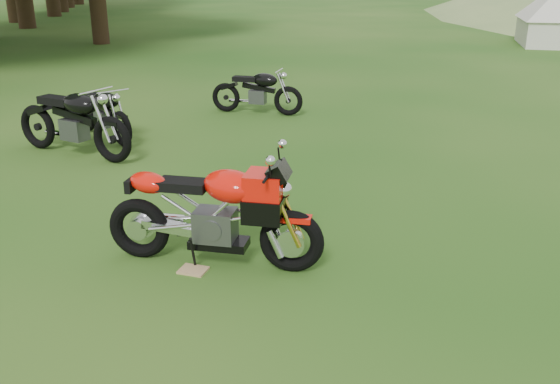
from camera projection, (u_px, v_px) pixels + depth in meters
The scene contains 7 objects.
ground at pixel (229, 279), 5.53m from camera, with size 120.00×120.00×0.00m, color #164C10.
treeline at pixel (78, 25), 27.58m from camera, with size 28.00×32.00×14.00m, color black, non-canonical shape.
sport_motorcycle at pixel (213, 205), 5.62m from camera, with size 1.94×0.49×1.16m, color red, non-canonical shape.
plywood_board at pixel (193, 270), 5.66m from camera, with size 0.25×0.20×0.02m, color tan.
vintage_moto_a at pixel (72, 119), 8.87m from camera, with size 2.05×0.48×1.08m, color black, non-canonical shape.
vintage_moto_c at pixel (257, 90), 11.38m from camera, with size 1.67×0.39×0.88m, color black, non-canonical shape.
vintage_moto_d at pixel (102, 111), 9.76m from camera, with size 1.69×0.39×0.89m, color black, non-canonical shape.
Camera 1 is at (3.08, -3.86, 2.64)m, focal length 40.00 mm.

